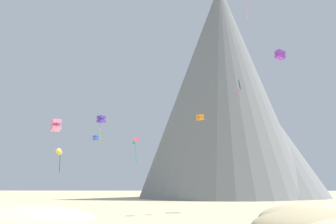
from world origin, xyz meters
The scene contains 14 objects.
dune_foreground_left centered at (15.64, 23.89, 0.00)m, with size 13.61×12.91×3.98m, color beige.
dune_midground centered at (-18.82, 17.06, 0.00)m, with size 19.04×12.68×3.91m, color beige.
bush_low_patch centered at (-18.75, 20.68, 0.25)m, with size 1.28×1.28×0.50m, color #568442.
bush_ridge_crest centered at (-12.57, 22.54, 0.22)m, with size 1.36×1.36×0.44m, color #477238.
rock_massif centered at (13.73, 97.83, 28.71)m, with size 70.62×65.60×66.34m.
kite_indigo_mid centered at (-13.96, 38.29, 14.86)m, with size 1.53×1.53×4.69m.
kite_gold_low centered at (-23.41, 47.23, 10.06)m, with size 1.24×1.27×4.50m.
kite_pink_low centered at (-19.55, 31.78, 13.07)m, with size 1.92×1.95×5.17m.
kite_rainbow_low centered at (-8.19, 39.73, 11.02)m, with size 1.02×0.61×4.55m.
kite_orange_mid centered at (2.25, 31.82, 14.16)m, with size 1.21×1.20×0.92m.
kite_black_mid centered at (8.68, 35.19, 19.69)m, with size 0.48×1.06×3.31m.
kite_violet_high centered at (16.55, 40.93, 26.42)m, with size 1.87×1.80×1.70m.
kite_teal_low centered at (-10.73, 59.51, 12.99)m, with size 1.08×1.07×0.78m.
kite_blue_low centered at (-16.25, 45.15, 12.49)m, with size 1.07×1.07×0.84m.
Camera 1 is at (0.11, -32.66, 4.63)m, focal length 46.45 mm.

